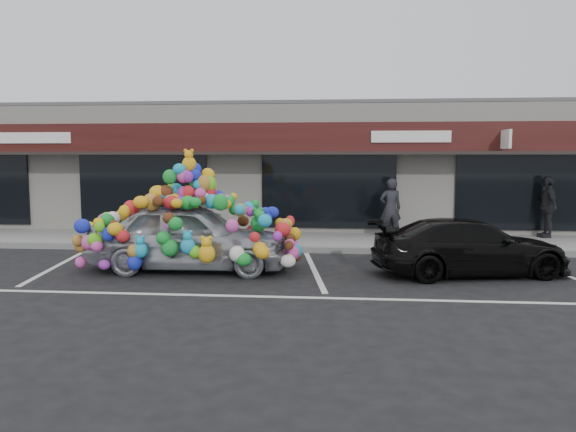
# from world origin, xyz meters

# --- Properties ---
(ground) EXTENTS (90.00, 90.00, 0.00)m
(ground) POSITION_xyz_m (0.00, 0.00, 0.00)
(ground) COLOR black
(ground) RESTS_ON ground
(shop_building) EXTENTS (24.00, 7.20, 4.31)m
(shop_building) POSITION_xyz_m (0.00, 8.44, 2.16)
(shop_building) COLOR silver
(shop_building) RESTS_ON ground
(sidewalk) EXTENTS (26.00, 3.00, 0.15)m
(sidewalk) POSITION_xyz_m (0.00, 4.00, 0.07)
(sidewalk) COLOR gray
(sidewalk) RESTS_ON ground
(kerb) EXTENTS (26.00, 0.18, 0.16)m
(kerb) POSITION_xyz_m (0.00, 2.50, 0.07)
(kerb) COLOR slate
(kerb) RESTS_ON ground
(parking_stripe_left) EXTENTS (0.73, 4.37, 0.01)m
(parking_stripe_left) POSITION_xyz_m (-3.20, 0.20, 0.00)
(parking_stripe_left) COLOR silver
(parking_stripe_left) RESTS_ON ground
(parking_stripe_mid) EXTENTS (0.73, 4.37, 0.01)m
(parking_stripe_mid) POSITION_xyz_m (2.80, 0.20, 0.00)
(parking_stripe_mid) COLOR silver
(parking_stripe_mid) RESTS_ON ground
(parking_stripe_right) EXTENTS (0.73, 4.37, 0.01)m
(parking_stripe_right) POSITION_xyz_m (8.20, 0.20, 0.00)
(parking_stripe_right) COLOR silver
(parking_stripe_right) RESTS_ON ground
(lane_line) EXTENTS (14.00, 0.12, 0.01)m
(lane_line) POSITION_xyz_m (2.00, -2.30, 0.00)
(lane_line) COLOR silver
(lane_line) RESTS_ON ground
(toy_car) EXTENTS (3.20, 4.74, 2.75)m
(toy_car) POSITION_xyz_m (0.05, -0.06, 0.93)
(toy_car) COLOR #95989E
(toy_car) RESTS_ON ground
(black_sedan) EXTENTS (2.53, 4.44, 1.21)m
(black_sedan) POSITION_xyz_m (6.15, 0.01, 0.61)
(black_sedan) COLOR black
(black_sedan) RESTS_ON ground
(pedestrian_a) EXTENTS (0.71, 0.53, 1.76)m
(pedestrian_a) POSITION_xyz_m (4.85, 4.42, 1.03)
(pedestrian_a) COLOR black
(pedestrian_a) RESTS_ON sidewalk
(pedestrian_c) EXTENTS (1.11, 0.54, 1.83)m
(pedestrian_c) POSITION_xyz_m (9.48, 5.00, 1.06)
(pedestrian_c) COLOR #262328
(pedestrian_c) RESTS_ON sidewalk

